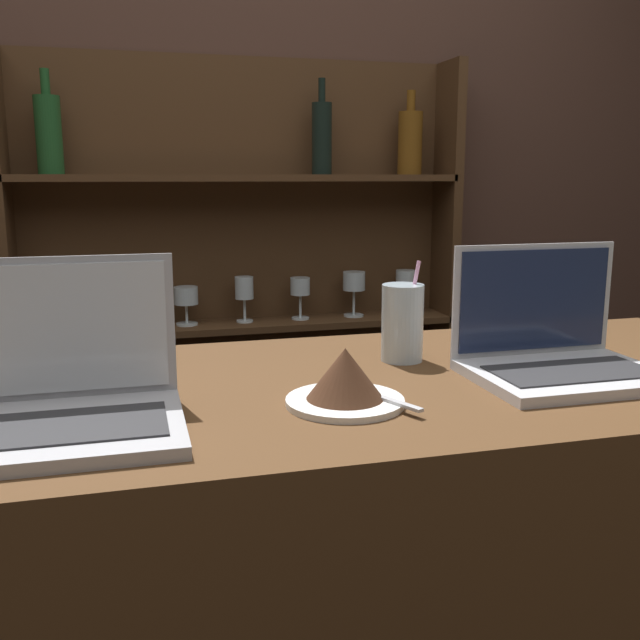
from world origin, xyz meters
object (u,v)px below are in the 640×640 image
object	(u,v)px
laptop_far	(556,349)
cake_plate	(345,380)
water_glass	(402,323)
laptop_near	(66,395)

from	to	relation	value
laptop_far	cake_plate	world-z (taller)	laptop_far
laptop_far	water_glass	bearing A→B (deg)	143.91
laptop_far	cake_plate	distance (m)	0.40
cake_plate	water_glass	world-z (taller)	water_glass
laptop_far	water_glass	size ratio (longest dim) A/B	1.70
laptop_near	water_glass	distance (m)	0.61
laptop_near	laptop_far	size ratio (longest dim) A/B	0.97
laptop_near	laptop_far	xyz separation A→B (m)	(0.79, 0.06, -0.00)
water_glass	cake_plate	bearing A→B (deg)	-128.54
cake_plate	water_glass	bearing A→B (deg)	51.46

